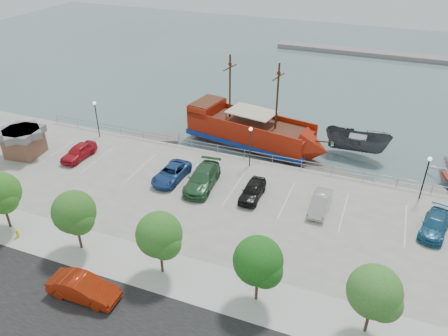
% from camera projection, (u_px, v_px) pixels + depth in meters
% --- Properties ---
extents(ground, '(160.00, 160.00, 0.00)m').
position_uv_depth(ground, '(226.00, 209.00, 39.37)').
color(ground, '#4E676A').
extents(sidewalk, '(100.00, 4.00, 0.05)m').
position_uv_depth(sidewalk, '(175.00, 275.00, 30.85)').
color(sidewalk, silver).
rests_on(sidewalk, land_slab).
extents(seawall_railing, '(50.00, 0.06, 1.00)m').
position_uv_depth(seawall_railing, '(254.00, 155.00, 44.84)').
color(seawall_railing, gray).
rests_on(seawall_railing, land_slab).
extents(far_shore, '(40.00, 3.00, 0.80)m').
position_uv_depth(far_shore, '(385.00, 55.00, 80.07)').
color(far_shore, gray).
rests_on(far_shore, ground).
extents(pirate_ship, '(16.98, 7.36, 10.55)m').
position_uv_depth(pirate_ship, '(259.00, 134.00, 48.63)').
color(pirate_ship, '#9A1B09').
rests_on(pirate_ship, ground).
extents(patrol_boat, '(7.25, 3.22, 2.73)m').
position_uv_depth(patrol_boat, '(357.00, 144.00, 47.42)').
color(patrol_boat, '#3C4044').
rests_on(patrol_boat, ground).
extents(dock_west, '(7.99, 5.24, 0.44)m').
position_uv_depth(dock_west, '(145.00, 139.00, 50.95)').
color(dock_west, slate).
rests_on(dock_west, ground).
extents(dock_mid, '(7.24, 4.17, 0.40)m').
position_uv_depth(dock_mid, '(335.00, 175.00, 44.05)').
color(dock_mid, '#68645B').
rests_on(dock_mid, ground).
extents(dock_east, '(6.84, 3.15, 0.38)m').
position_uv_depth(dock_east, '(410.00, 189.00, 41.82)').
color(dock_east, gray).
rests_on(dock_east, ground).
extents(shed, '(3.93, 3.93, 2.93)m').
position_uv_depth(shed, '(24.00, 141.00, 45.30)').
color(shed, brown).
rests_on(shed, land_slab).
extents(street_sedan, '(4.91, 1.82, 1.61)m').
position_uv_depth(street_sedan, '(83.00, 288.00, 28.73)').
color(street_sedan, '#A5240A').
rests_on(street_sedan, street).
extents(fire_hydrant, '(0.25, 0.25, 0.71)m').
position_uv_depth(fire_hydrant, '(17.00, 233.00, 34.24)').
color(fire_hydrant, '#DBCD07').
rests_on(fire_hydrant, sidewalk).
extents(lamp_post_left, '(0.36, 0.36, 4.28)m').
position_uv_depth(lamp_post_left, '(96.00, 113.00, 48.23)').
color(lamp_post_left, black).
rests_on(lamp_post_left, land_slab).
extents(lamp_post_mid, '(0.36, 0.36, 4.28)m').
position_uv_depth(lamp_post_mid, '(250.00, 140.00, 42.57)').
color(lamp_post_mid, black).
rests_on(lamp_post_mid, land_slab).
extents(lamp_post_right, '(0.36, 0.36, 4.28)m').
position_uv_depth(lamp_post_right, '(427.00, 171.00, 37.54)').
color(lamp_post_right, black).
rests_on(lamp_post_right, land_slab).
extents(tree_b, '(3.30, 3.20, 5.00)m').
position_uv_depth(tree_b, '(1.00, 194.00, 33.79)').
color(tree_b, '#473321').
rests_on(tree_b, sidewalk).
extents(tree_c, '(3.30, 3.20, 5.00)m').
position_uv_depth(tree_c, '(75.00, 214.00, 31.59)').
color(tree_c, '#473321').
rests_on(tree_c, sidewalk).
extents(tree_d, '(3.30, 3.20, 5.00)m').
position_uv_depth(tree_d, '(161.00, 237.00, 29.38)').
color(tree_d, '#473321').
rests_on(tree_d, sidewalk).
extents(tree_e, '(3.30, 3.20, 5.00)m').
position_uv_depth(tree_e, '(260.00, 263.00, 27.18)').
color(tree_e, '#473321').
rests_on(tree_e, sidewalk).
extents(tree_f, '(3.30, 3.20, 5.00)m').
position_uv_depth(tree_f, '(377.00, 294.00, 24.98)').
color(tree_f, '#473321').
rests_on(tree_f, sidewalk).
extents(parked_car_a, '(1.97, 4.43, 1.48)m').
position_uv_depth(parked_car_a, '(79.00, 152.00, 45.07)').
color(parked_car_a, red).
rests_on(parked_car_a, land_slab).
extents(parked_car_c, '(2.42, 4.98, 1.36)m').
position_uv_depth(parked_car_c, '(171.00, 173.00, 41.50)').
color(parked_car_c, navy).
rests_on(parked_car_c, land_slab).
extents(parked_car_d, '(2.85, 5.96, 1.68)m').
position_uv_depth(parked_car_d, '(202.00, 178.00, 40.41)').
color(parked_car_d, '#305F39').
rests_on(parked_car_d, land_slab).
extents(parked_car_e, '(1.72, 4.21, 1.43)m').
position_uv_depth(parked_car_e, '(252.00, 190.00, 38.90)').
color(parked_car_e, black).
rests_on(parked_car_e, land_slab).
extents(parked_car_f, '(1.56, 4.24, 1.39)m').
position_uv_depth(parked_car_f, '(320.00, 203.00, 37.28)').
color(parked_car_f, beige).
rests_on(parked_car_f, land_slab).
extents(parked_car_h, '(2.81, 4.95, 1.35)m').
position_uv_depth(parked_car_h, '(435.00, 225.00, 34.71)').
color(parked_car_h, '#1E597C').
rests_on(parked_car_h, land_slab).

